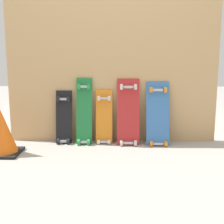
% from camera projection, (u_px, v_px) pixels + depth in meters
% --- Properties ---
extents(ground_plane, '(12.00, 12.00, 0.00)m').
position_uv_depth(ground_plane, '(112.00, 142.00, 3.27)').
color(ground_plane, '#9E9991').
extents(plywood_wall_panel, '(2.20, 0.04, 1.52)m').
position_uv_depth(plywood_wall_panel, '(112.00, 70.00, 3.20)').
color(plywood_wall_panel, tan).
rests_on(plywood_wall_panel, ground).
extents(skateboard_black, '(0.17, 0.17, 0.62)m').
position_uv_depth(skateboard_black, '(64.00, 120.00, 3.22)').
color(skateboard_black, black).
rests_on(skateboard_black, ground).
extents(skateboard_green, '(0.16, 0.20, 0.75)m').
position_uv_depth(skateboard_green, '(84.00, 114.00, 3.19)').
color(skateboard_green, '#1E7238').
rests_on(skateboard_green, ground).
extents(skateboard_orange, '(0.17, 0.16, 0.63)m').
position_uv_depth(skateboard_orange, '(104.00, 120.00, 3.21)').
color(skateboard_orange, orange).
rests_on(skateboard_orange, ground).
extents(skateboard_red, '(0.23, 0.22, 0.74)m').
position_uv_depth(skateboard_red, '(128.00, 115.00, 3.17)').
color(skateboard_red, '#B22626').
rests_on(skateboard_red, ground).
extents(skateboard_blue, '(0.24, 0.24, 0.71)m').
position_uv_depth(skateboard_blue, '(158.00, 117.00, 3.16)').
color(skateboard_blue, '#386BAD').
rests_on(skateboard_blue, ground).
extents(traffic_cone, '(0.33, 0.33, 0.43)m').
position_uv_depth(traffic_cone, '(1.00, 132.00, 2.84)').
color(traffic_cone, black).
rests_on(traffic_cone, ground).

